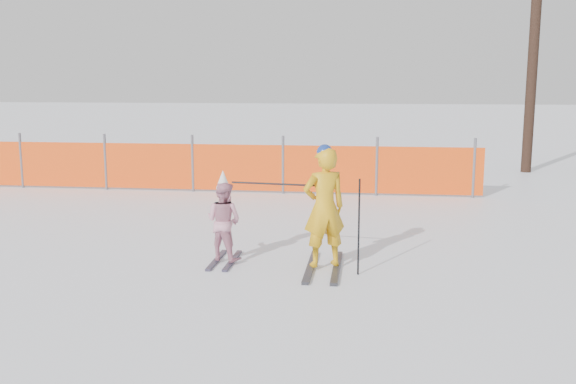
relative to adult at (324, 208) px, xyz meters
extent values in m
plane|color=white|center=(-0.47, -0.48, -0.81)|extent=(120.00, 120.00, 0.00)
cube|color=black|center=(-0.17, 0.00, -0.79)|extent=(0.09, 1.45, 0.04)
cube|color=black|center=(0.17, 0.00, -0.79)|extent=(0.09, 1.45, 0.04)
imported|color=#EFAB14|center=(0.00, 0.00, 0.01)|extent=(0.67, 0.57, 1.55)
sphere|color=navy|center=(0.00, 0.00, 0.72)|extent=(0.20, 0.20, 0.20)
cube|color=black|center=(-1.47, 0.16, -0.79)|extent=(0.09, 0.97, 0.03)
cube|color=black|center=(-1.25, 0.16, -0.79)|extent=(0.09, 0.97, 0.03)
imported|color=pink|center=(-1.36, 0.16, -0.24)|extent=(0.63, 0.56, 1.06)
cone|color=white|center=(-1.36, 0.16, 0.32)|extent=(0.19, 0.19, 0.24)
cylinder|color=black|center=(0.45, -0.20, -0.19)|extent=(0.02, 0.02, 1.22)
cylinder|color=black|center=(-0.68, 0.08, 0.29)|extent=(1.11, 0.16, 0.02)
cylinder|color=#595960|center=(-7.28, 5.50, -0.18)|extent=(0.06, 0.06, 1.25)
cylinder|color=#595960|center=(-5.28, 5.50, -0.18)|extent=(0.06, 0.06, 1.25)
cylinder|color=#595960|center=(-3.28, 5.50, -0.18)|extent=(0.06, 0.06, 1.25)
cylinder|color=#595960|center=(-1.28, 5.50, -0.18)|extent=(0.06, 0.06, 1.25)
cylinder|color=#595960|center=(0.72, 5.50, -0.18)|extent=(0.06, 0.06, 1.25)
cylinder|color=#595960|center=(2.72, 5.50, -0.18)|extent=(0.06, 0.06, 1.25)
cube|color=#FF4B0D|center=(-5.18, 5.50, -0.26)|extent=(16.21, 0.03, 1.00)
cylinder|color=black|center=(4.72, 9.61, 2.40)|extent=(0.26, 0.26, 6.41)
camera|label=1|loc=(0.56, -8.05, 1.62)|focal=40.00mm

